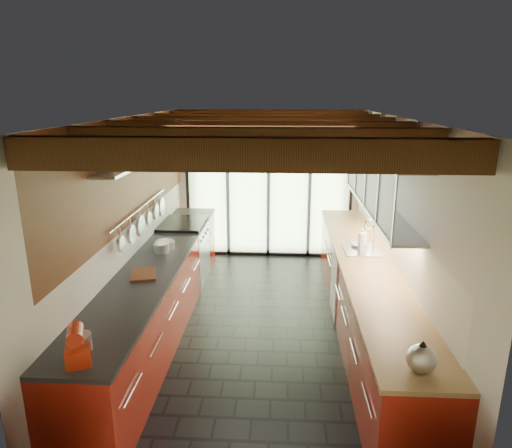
# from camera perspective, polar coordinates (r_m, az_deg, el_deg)

# --- Properties ---
(ground) EXTENTS (5.50, 5.50, 0.00)m
(ground) POSITION_cam_1_polar(r_m,az_deg,el_deg) (5.95, 0.60, -12.75)
(ground) COLOR black
(ground) RESTS_ON ground
(room_shell) EXTENTS (5.50, 5.50, 5.50)m
(room_shell) POSITION_cam_1_polar(r_m,az_deg,el_deg) (5.35, 0.66, 2.96)
(room_shell) COLOR silver
(room_shell) RESTS_ON ground
(ceiling_beams) EXTENTS (3.14, 5.06, 4.90)m
(ceiling_beams) POSITION_cam_1_polar(r_m,az_deg,el_deg) (5.61, 0.87, 11.92)
(ceiling_beams) COLOR #593316
(ceiling_beams) RESTS_ON ground
(glass_door) EXTENTS (2.95, 0.10, 2.90)m
(glass_door) POSITION_cam_1_polar(r_m,az_deg,el_deg) (8.00, 1.59, 7.35)
(glass_door) COLOR #C6EAAD
(glass_door) RESTS_ON ground
(left_counter) EXTENTS (0.68, 5.00, 0.92)m
(left_counter) POSITION_cam_1_polar(r_m,az_deg,el_deg) (5.93, -11.91, -8.23)
(left_counter) COLOR maroon
(left_counter) RESTS_ON ground
(range_stove) EXTENTS (0.66, 0.90, 0.97)m
(range_stove) POSITION_cam_1_polar(r_m,az_deg,el_deg) (7.24, -8.97, -3.50)
(range_stove) COLOR silver
(range_stove) RESTS_ON ground
(right_counter) EXTENTS (0.68, 5.00, 0.92)m
(right_counter) POSITION_cam_1_polar(r_m,az_deg,el_deg) (5.83, 13.38, -8.79)
(right_counter) COLOR maroon
(right_counter) RESTS_ON ground
(sink_assembly) EXTENTS (0.45, 0.52, 0.43)m
(sink_assembly) POSITION_cam_1_polar(r_m,az_deg,el_deg) (6.01, 13.19, -2.87)
(sink_assembly) COLOR silver
(sink_assembly) RESTS_ON right_counter
(upper_cabinets_right) EXTENTS (0.34, 3.00, 3.00)m
(upper_cabinets_right) POSITION_cam_1_polar(r_m,az_deg,el_deg) (5.72, 15.33, 5.26)
(upper_cabinets_right) COLOR silver
(upper_cabinets_right) RESTS_ON ground
(left_wall_fixtures) EXTENTS (0.28, 2.60, 0.96)m
(left_wall_fixtures) POSITION_cam_1_polar(r_m,az_deg,el_deg) (5.82, -13.88, 5.06)
(left_wall_fixtures) COLOR silver
(left_wall_fixtures) RESTS_ON ground
(stand_mixer) EXTENTS (0.28, 0.36, 0.28)m
(stand_mixer) POSITION_cam_1_polar(r_m,az_deg,el_deg) (3.80, -21.29, -13.96)
(stand_mixer) COLOR red
(stand_mixer) RESTS_ON left_counter
(pot_large) EXTENTS (0.20, 0.20, 0.12)m
(pot_large) POSITION_cam_1_polar(r_m,az_deg,el_deg) (5.90, -11.72, -2.94)
(pot_large) COLOR silver
(pot_large) RESTS_ON left_counter
(pot_small) EXTENTS (0.26, 0.26, 0.10)m
(pot_small) POSITION_cam_1_polar(r_m,az_deg,el_deg) (6.06, -11.30, -2.53)
(pot_small) COLOR silver
(pot_small) RESTS_ON left_counter
(cutting_board) EXTENTS (0.35, 0.42, 0.03)m
(cutting_board) POSITION_cam_1_polar(r_m,az_deg,el_deg) (5.21, -13.87, -6.17)
(cutting_board) COLOR brown
(cutting_board) RESTS_ON left_counter
(kettle) EXTENTS (0.24, 0.28, 0.26)m
(kettle) POSITION_cam_1_polar(r_m,az_deg,el_deg) (3.63, 20.00, -15.36)
(kettle) COLOR silver
(kettle) RESTS_ON right_counter
(paper_towel) EXTENTS (0.12, 0.12, 0.29)m
(paper_towel) POSITION_cam_1_polar(r_m,az_deg,el_deg) (5.94, 13.14, -2.25)
(paper_towel) COLOR white
(paper_towel) RESTS_ON right_counter
(soap_bottle) EXTENTS (0.09, 0.10, 0.18)m
(soap_bottle) POSITION_cam_1_polar(r_m,az_deg,el_deg) (5.92, 13.18, -2.64)
(soap_bottle) COLOR silver
(soap_bottle) RESTS_ON right_counter
(bowl) EXTENTS (0.24, 0.24, 0.05)m
(bowl) POSITION_cam_1_polar(r_m,az_deg,el_deg) (6.13, 12.83, -2.60)
(bowl) COLOR silver
(bowl) RESTS_ON right_counter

